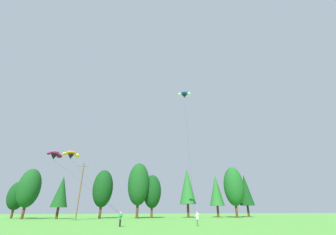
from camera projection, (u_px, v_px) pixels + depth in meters
name	position (u px, v px, depth m)	size (l,w,h in m)	color
treeline_tree_a	(17.00, 196.00, 52.41)	(4.07, 4.07, 8.41)	#472D19
treeline_tree_b	(29.00, 188.00, 49.00)	(4.73, 4.73, 10.85)	#472D19
treeline_tree_c	(61.00, 192.00, 50.09)	(3.65, 3.65, 9.33)	#472D19
treeline_tree_d	(103.00, 188.00, 53.13)	(4.84, 4.84, 11.27)	#472D19
treeline_tree_e	(139.00, 184.00, 54.22)	(5.35, 5.35, 13.15)	#472D19
treeline_tree_f	(152.00, 191.00, 55.52)	(4.61, 4.61, 10.42)	#472D19
treeline_tree_g	(187.00, 186.00, 58.89)	(4.40, 4.40, 12.74)	#472D19
treeline_tree_h	(216.00, 190.00, 60.93)	(4.07, 4.07, 11.24)	#472D19
treeline_tree_i	(234.00, 186.00, 58.47)	(5.30, 5.30, 12.94)	#472D19
treeline_tree_j	(245.00, 190.00, 63.91)	(4.19, 4.19, 11.78)	#472D19
utility_pole	(80.00, 189.00, 43.90)	(2.20, 0.26, 11.11)	brown
kite_flyer_near	(120.00, 218.00, 26.70)	(0.72, 0.74, 1.69)	black
kite_flyer_mid	(197.00, 218.00, 27.30)	(0.65, 0.68, 1.69)	#4C4C51
parafoil_kite_high_orange	(71.00, 155.00, 44.94)	(13.08, 18.63, 11.84)	orange
parafoil_kite_mid_blue_white	(184.00, 95.00, 46.89)	(3.60, 11.56, 24.31)	blue
parafoil_kite_far_magenta	(55.00, 155.00, 41.18)	(14.63, 15.87, 10.86)	#D12893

